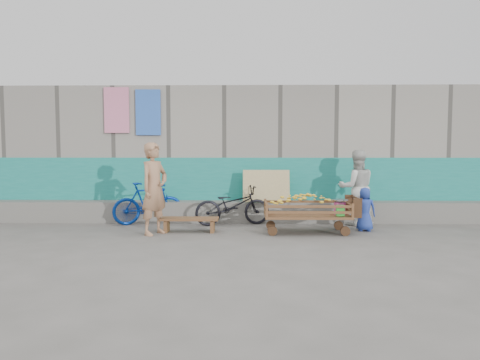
{
  "coord_description": "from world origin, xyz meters",
  "views": [
    {
      "loc": [
        -0.1,
        -6.92,
        1.57
      ],
      "look_at": [
        -0.25,
        1.2,
        1.0
      ],
      "focal_mm": 32.0,
      "sensor_mm": 36.0,
      "label": 1
    }
  ],
  "objects_px": {
    "banana_cart": "(305,206)",
    "vendor_man": "(154,189)",
    "child": "(365,209)",
    "bicycle_dark": "(233,205)",
    "bicycle_blue": "(148,203)",
    "bench": "(190,221)",
    "woman": "(357,188)"
  },
  "relations": [
    {
      "from": "banana_cart",
      "to": "vendor_man",
      "type": "xyz_separation_m",
      "value": [
        -2.82,
        -0.2,
        0.35
      ]
    },
    {
      "from": "bench",
      "to": "bicycle_dark",
      "type": "height_order",
      "value": "bicycle_dark"
    },
    {
      "from": "vendor_man",
      "to": "banana_cart",
      "type": "bearing_deg",
      "value": -55.4
    },
    {
      "from": "bicycle_dark",
      "to": "bicycle_blue",
      "type": "distance_m",
      "value": 1.8
    },
    {
      "from": "banana_cart",
      "to": "child",
      "type": "distance_m",
      "value": 1.2
    },
    {
      "from": "child",
      "to": "bicycle_blue",
      "type": "distance_m",
      "value": 4.44
    },
    {
      "from": "bench",
      "to": "child",
      "type": "height_order",
      "value": "child"
    },
    {
      "from": "banana_cart",
      "to": "child",
      "type": "bearing_deg",
      "value": 9.85
    },
    {
      "from": "bench",
      "to": "woman",
      "type": "xyz_separation_m",
      "value": [
        3.39,
        0.81,
        0.58
      ]
    },
    {
      "from": "bicycle_dark",
      "to": "bicycle_blue",
      "type": "relative_size",
      "value": 1.06
    },
    {
      "from": "bench",
      "to": "bicycle_dark",
      "type": "bearing_deg",
      "value": 43.9
    },
    {
      "from": "banana_cart",
      "to": "bench",
      "type": "bearing_deg",
      "value": 178.96
    },
    {
      "from": "banana_cart",
      "to": "bicycle_blue",
      "type": "xyz_separation_m",
      "value": [
        -3.2,
        0.91,
        -0.06
      ]
    },
    {
      "from": "child",
      "to": "bench",
      "type": "bearing_deg",
      "value": 8.8
    },
    {
      "from": "child",
      "to": "bicycle_blue",
      "type": "relative_size",
      "value": 0.57
    },
    {
      "from": "vendor_man",
      "to": "bicycle_dark",
      "type": "xyz_separation_m",
      "value": [
        1.42,
        1.01,
        -0.44
      ]
    },
    {
      "from": "bench",
      "to": "woman",
      "type": "bearing_deg",
      "value": 13.52
    },
    {
      "from": "banana_cart",
      "to": "bicycle_blue",
      "type": "distance_m",
      "value": 3.33
    },
    {
      "from": "child",
      "to": "bicycle_blue",
      "type": "bearing_deg",
      "value": -3.15
    },
    {
      "from": "bench",
      "to": "bicycle_blue",
      "type": "relative_size",
      "value": 0.74
    },
    {
      "from": "child",
      "to": "bicycle_dark",
      "type": "relative_size",
      "value": 0.54
    },
    {
      "from": "bench",
      "to": "bicycle_dark",
      "type": "distance_m",
      "value": 1.13
    },
    {
      "from": "bench",
      "to": "woman",
      "type": "height_order",
      "value": "woman"
    },
    {
      "from": "vendor_man",
      "to": "bicycle_blue",
      "type": "height_order",
      "value": "vendor_man"
    },
    {
      "from": "child",
      "to": "woman",
      "type": "bearing_deg",
      "value": -83.99
    },
    {
      "from": "banana_cart",
      "to": "bench",
      "type": "distance_m",
      "value": 2.23
    },
    {
      "from": "banana_cart",
      "to": "woman",
      "type": "height_order",
      "value": "woman"
    },
    {
      "from": "bench",
      "to": "child",
      "type": "xyz_separation_m",
      "value": [
        3.39,
        0.16,
        0.22
      ]
    },
    {
      "from": "vendor_man",
      "to": "woman",
      "type": "relative_size",
      "value": 1.09
    },
    {
      "from": "banana_cart",
      "to": "bench",
      "type": "xyz_separation_m",
      "value": [
        -2.21,
        0.04,
        -0.3
      ]
    },
    {
      "from": "bench",
      "to": "vendor_man",
      "type": "relative_size",
      "value": 0.65
    },
    {
      "from": "bench",
      "to": "vendor_man",
      "type": "bearing_deg",
      "value": -158.89
    }
  ]
}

